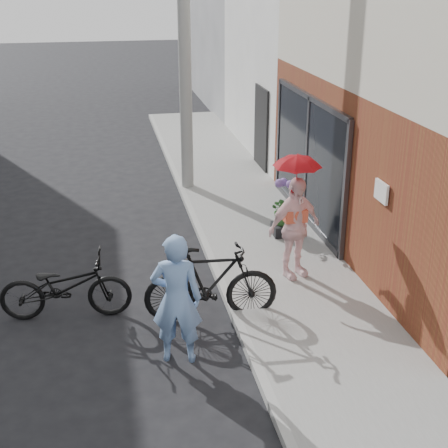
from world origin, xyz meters
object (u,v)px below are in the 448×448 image
object	(u,v)px
officer	(176,299)
bike_right	(211,283)
planter	(283,229)
utility_pole	(184,37)
kimono_woman	(294,228)
bike_left	(65,287)

from	to	relation	value
officer	bike_right	bearing A→B (deg)	-110.93
officer	planter	bearing A→B (deg)	-112.68
officer	planter	distance (m)	4.37
utility_pole	bike_right	bearing A→B (deg)	-94.89
utility_pole	kimono_woman	distance (m)	5.63
bike_left	bike_right	distance (m)	2.15
bike_left	kimono_woman	xyz separation A→B (m)	(3.63, 0.44, 0.47)
bike_right	kimono_woman	bearing A→B (deg)	-55.49
bike_left	bike_right	world-z (taller)	bike_right
bike_right	planter	bearing A→B (deg)	-32.09
officer	kimono_woman	xyz separation A→B (m)	(2.16, 1.85, 0.06)
planter	utility_pole	bearing A→B (deg)	112.98
utility_pole	bike_right	world-z (taller)	utility_pole
utility_pole	kimono_woman	size ratio (longest dim) A/B	4.11
officer	bike_left	size ratio (longest dim) A/B	0.94
bike_right	bike_left	bearing A→B (deg)	80.97
bike_right	kimono_woman	size ratio (longest dim) A/B	1.16
utility_pole	bike_left	distance (m)	6.67
kimono_woman	planter	distance (m)	1.87
utility_pole	bike_left	size ratio (longest dim) A/B	3.64
officer	kimono_woman	size ratio (longest dim) A/B	1.07
bike_right	planter	world-z (taller)	bike_right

